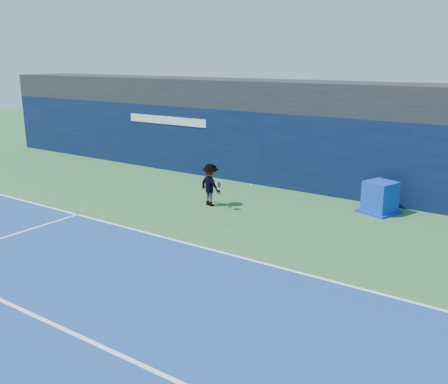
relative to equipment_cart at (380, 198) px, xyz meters
The scene contains 8 objects.
ground 9.65m from the equipment_cart, 109.91° to the right, with size 80.00×80.00×0.00m, color #2F6833.
baseline 6.91m from the equipment_cart, 118.43° to the right, with size 24.00×0.10×0.01m, color white.
service_line 11.55m from the equipment_cart, 106.53° to the right, with size 24.00×0.10×0.01m, color white.
stadium_band 5.13m from the equipment_cart, 143.40° to the left, with size 36.00×3.00×1.20m, color black.
back_wall_assembly 3.73m from the equipment_cart, 156.38° to the left, with size 36.00×1.03×3.00m.
equipment_cart is the anchor object (origin of this frame).
tennis_player 5.85m from the equipment_cart, 153.86° to the right, with size 1.27×0.78×1.51m.
tennis_ball 4.47m from the equipment_cart, 139.33° to the right, with size 0.06×0.06×0.06m.
Camera 1 is at (8.17, -7.36, 5.11)m, focal length 40.00 mm.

